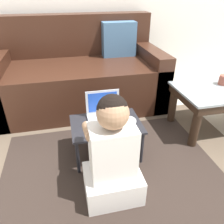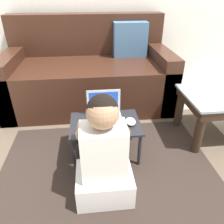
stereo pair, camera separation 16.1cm
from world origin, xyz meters
TOP-DOWN VIEW (x-y plane):
  - ground_plane at (0.00, 0.00)m, footprint 16.00×16.00m
  - area_rug at (-0.11, -0.16)m, footprint 2.14×1.61m
  - couch at (-0.20, 0.98)m, footprint 1.69×0.88m
  - laptop_desk at (-0.11, 0.04)m, footprint 0.51×0.35m
  - laptop at (-0.11, 0.09)m, footprint 0.25×0.20m
  - computer_mouse at (0.07, 0.01)m, footprint 0.07×0.11m
  - person_seated at (-0.15, -0.34)m, footprint 0.34×0.37m
  - cup_on_table at (0.99, 0.26)m, footprint 0.08×0.08m

SIDE VIEW (x-z plane):
  - ground_plane at x=0.00m, z-range 0.00..0.00m
  - area_rug at x=-0.11m, z-range 0.00..0.01m
  - laptop_desk at x=-0.11m, z-range 0.11..0.40m
  - person_seated at x=-0.15m, z-range -0.04..0.66m
  - computer_mouse at x=0.07m, z-range 0.29..0.32m
  - couch at x=-0.20m, z-range -0.14..0.76m
  - laptop at x=-0.11m, z-range 0.22..0.43m
  - cup_on_table at x=0.99m, z-range 0.40..0.48m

